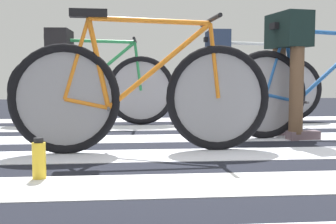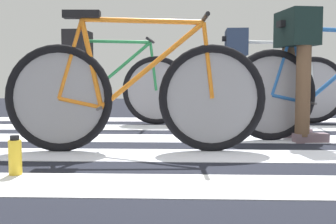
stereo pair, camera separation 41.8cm
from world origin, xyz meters
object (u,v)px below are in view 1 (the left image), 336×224
(bicycle_2_of_4, at_px, (321,91))
(bicycle_4_of_4, at_px, (245,87))
(cyclist_3_of_4, at_px, (61,64))
(cyclist_4_of_4, at_px, (218,63))
(water_bottle, at_px, (39,160))
(cyclist_2_of_4, at_px, (288,58))
(bicycle_3_of_4, at_px, (91,88))
(bicycle_1_of_4, at_px, (143,94))

(bicycle_2_of_4, distance_m, bicycle_4_of_4, 1.25)
(cyclist_3_of_4, xyz_separation_m, cyclist_4_of_4, (1.68, 0.16, 0.01))
(cyclist_4_of_4, xyz_separation_m, water_bottle, (-1.42, -2.57, -0.55))
(cyclist_2_of_4, relative_size, cyclist_4_of_4, 1.01)
(cyclist_2_of_4, xyz_separation_m, bicycle_3_of_4, (-1.69, 1.10, -0.27))
(cyclist_2_of_4, bearing_deg, water_bottle, -152.98)
(bicycle_2_of_4, distance_m, water_bottle, 2.47)
(cyclist_3_of_4, relative_size, bicycle_4_of_4, 0.57)
(bicycle_1_of_4, height_order, cyclist_3_of_4, cyclist_3_of_4)
(cyclist_2_of_4, xyz_separation_m, bicycle_4_of_4, (-0.01, 1.27, -0.27))
(bicycle_3_of_4, relative_size, bicycle_4_of_4, 1.00)
(bicycle_1_of_4, distance_m, cyclist_4_of_4, 2.07)
(bicycle_2_of_4, relative_size, cyclist_3_of_4, 1.75)
(bicycle_4_of_4, bearing_deg, water_bottle, -122.44)
(bicycle_3_of_4, relative_size, cyclist_3_of_4, 1.77)
(bicycle_1_of_4, relative_size, bicycle_3_of_4, 1.00)
(cyclist_4_of_4, relative_size, water_bottle, 4.89)
(cyclist_3_of_4, bearing_deg, bicycle_4_of_4, 7.14)
(cyclist_2_of_4, relative_size, bicycle_3_of_4, 0.58)
(bicycle_3_of_4, bearing_deg, cyclist_3_of_4, -180.00)
(bicycle_2_of_4, height_order, cyclist_2_of_4, cyclist_2_of_4)
(water_bottle, bearing_deg, cyclist_3_of_4, 96.14)
(bicycle_1_of_4, distance_m, water_bottle, 0.94)
(bicycle_2_of_4, xyz_separation_m, cyclist_4_of_4, (-0.63, 1.22, 0.26))
(bicycle_3_of_4, bearing_deg, bicycle_2_of_4, -24.94)
(cyclist_3_of_4, distance_m, water_bottle, 2.48)
(cyclist_2_of_4, xyz_separation_m, water_bottle, (-1.74, -1.30, -0.56))
(cyclist_3_of_4, bearing_deg, bicycle_2_of_4, -21.98)
(bicycle_1_of_4, relative_size, water_bottle, 8.45)
(bicycle_1_of_4, xyz_separation_m, bicycle_2_of_4, (1.51, 0.63, 0.00))
(cyclist_2_of_4, distance_m, cyclist_3_of_4, 2.29)
(bicycle_2_of_4, bearing_deg, bicycle_3_of_4, 142.61)
(bicycle_3_of_4, height_order, cyclist_4_of_4, cyclist_4_of_4)
(bicycle_1_of_4, bearing_deg, water_bottle, -129.38)
(cyclist_2_of_4, distance_m, bicycle_3_of_4, 2.03)
(bicycle_3_of_4, distance_m, water_bottle, 2.41)
(cyclist_2_of_4, distance_m, bicycle_4_of_4, 1.29)
(bicycle_2_of_4, bearing_deg, cyclist_2_of_4, -180.00)
(cyclist_2_of_4, height_order, water_bottle, cyclist_2_of_4)
(water_bottle, bearing_deg, cyclist_4_of_4, 61.11)
(bicycle_3_of_4, bearing_deg, bicycle_1_of_4, -71.26)
(cyclist_2_of_4, bearing_deg, bicycle_2_of_4, 0.00)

